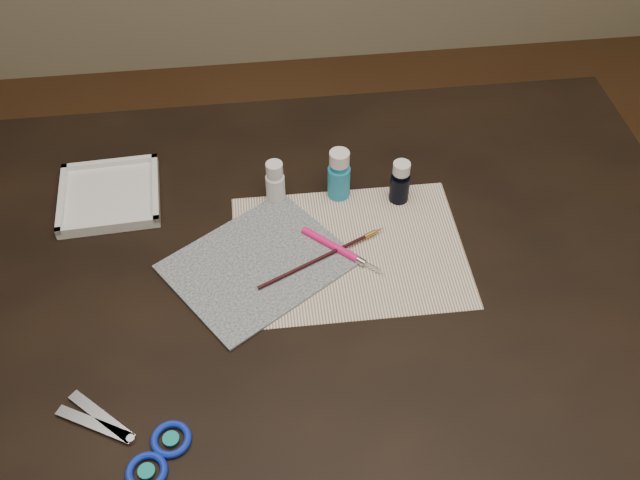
{
  "coord_description": "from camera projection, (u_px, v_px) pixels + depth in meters",
  "views": [
    {
      "loc": [
        -0.09,
        -0.77,
        1.63
      ],
      "look_at": [
        0.0,
        0.0,
        0.8
      ],
      "focal_mm": 40.0,
      "sensor_mm": 36.0,
      "label": 1
    }
  ],
  "objects": [
    {
      "name": "scissors",
      "position": [
        116.0,
        437.0,
        0.95
      ],
      "size": [
        0.24,
        0.2,
        0.01
      ],
      "primitive_type": null,
      "rotation": [
        0.0,
        0.0,
        2.64
      ],
      "color": "silver",
      "rests_on": "table"
    },
    {
      "name": "paper",
      "position": [
        349.0,
        250.0,
        1.19
      ],
      "size": [
        0.38,
        0.29,
        0.0
      ],
      "primitive_type": "cube",
      "rotation": [
        0.0,
        0.0,
        -0.01
      ],
      "color": "white",
      "rests_on": "table"
    },
    {
      "name": "palette_tray",
      "position": [
        109.0,
        195.0,
        1.26
      ],
      "size": [
        0.18,
        0.18,
        0.02
      ],
      "primitive_type": "cube",
      "rotation": [
        0.0,
        0.0,
        0.05
      ],
      "color": "white",
      "rests_on": "table"
    },
    {
      "name": "paintbrush",
      "position": [
        324.0,
        256.0,
        1.16
      ],
      "size": [
        0.22,
        0.11,
        0.01
      ],
      "primitive_type": null,
      "rotation": [
        0.0,
        0.0,
        0.45
      ],
      "color": "black",
      "rests_on": "canvas"
    },
    {
      "name": "table",
      "position": [
        320.0,
        382.0,
        1.45
      ],
      "size": [
        1.3,
        0.9,
        0.75
      ],
      "primitive_type": "cube",
      "color": "black",
      "rests_on": "ground"
    },
    {
      "name": "paint_bottle_cyan",
      "position": [
        339.0,
        174.0,
        1.24
      ],
      "size": [
        0.05,
        0.05,
        0.1
      ],
      "primitive_type": "cylinder",
      "rotation": [
        0.0,
        0.0,
        -0.19
      ],
      "color": "#2191BB",
      "rests_on": "table"
    },
    {
      "name": "paint_bottle_navy",
      "position": [
        400.0,
        182.0,
        1.24
      ],
      "size": [
        0.04,
        0.04,
        0.08
      ],
      "primitive_type": "cylinder",
      "rotation": [
        0.0,
        0.0,
        0.25
      ],
      "color": "black",
      "rests_on": "table"
    },
    {
      "name": "paint_bottle_white",
      "position": [
        275.0,
        182.0,
        1.24
      ],
      "size": [
        0.04,
        0.04,
        0.08
      ],
      "primitive_type": "cylinder",
      "rotation": [
        0.0,
        0.0,
        -0.34
      ],
      "color": "white",
      "rests_on": "table"
    },
    {
      "name": "ground",
      "position": [
        320.0,
        467.0,
        1.73
      ],
      "size": [
        3.5,
        3.5,
        0.02
      ],
      "primitive_type": "cube",
      "color": "#422614",
      "rests_on": "ground"
    },
    {
      "name": "canvas",
      "position": [
        258.0,
        264.0,
        1.16
      ],
      "size": [
        0.34,
        0.33,
        0.0
      ],
      "primitive_type": "cube",
      "rotation": [
        0.0,
        0.0,
        0.59
      ],
      "color": "black",
      "rests_on": "paper"
    },
    {
      "name": "craft_knife",
      "position": [
        343.0,
        251.0,
        1.17
      ],
      "size": [
        0.13,
        0.12,
        0.01
      ],
      "primitive_type": null,
      "rotation": [
        0.0,
        0.0,
        -0.76
      ],
      "color": "#FB1774",
      "rests_on": "paper"
    }
  ]
}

